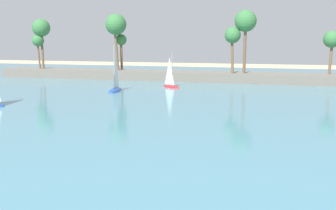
# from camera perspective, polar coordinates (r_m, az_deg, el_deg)

# --- Properties ---
(sea) EXTENTS (220.00, 102.94, 0.06)m
(sea) POSITION_cam_1_polar(r_m,az_deg,el_deg) (63.48, 9.64, 2.13)
(sea) COLOR teal
(sea) RESTS_ON ground
(palm_headland) EXTENTS (99.15, 6.00, 13.02)m
(palm_headland) POSITION_cam_1_polar(r_m,az_deg,el_deg) (74.90, 8.39, 5.27)
(palm_headland) COLOR slate
(palm_headland) RESTS_ON ground
(sailboat_toward_headland) EXTENTS (4.05, 3.63, 6.08)m
(sailboat_toward_headland) POSITION_cam_1_polar(r_m,az_deg,el_deg) (65.81, 0.42, 3.02)
(sailboat_toward_headland) COLOR red
(sailboat_toward_headland) RESTS_ON sea
(sailboat_far_left) EXTENTS (2.30, 5.29, 7.42)m
(sailboat_far_left) POSITION_cam_1_polar(r_m,az_deg,el_deg) (61.43, -7.49, 2.61)
(sailboat_far_left) COLOR #234793
(sailboat_far_left) RESTS_ON sea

